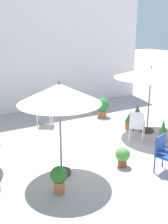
{
  "coord_description": "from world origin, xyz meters",
  "views": [
    {
      "loc": [
        -3.95,
        -6.28,
        3.26
      ],
      "look_at": [
        0.0,
        0.52,
        0.87
      ],
      "focal_mm": 43.86,
      "sensor_mm": 36.0,
      "label": 1
    }
  ],
  "objects_px": {
    "potted_plant_4": "(163,131)",
    "potted_plant_6": "(123,155)",
    "potted_plant_5": "(131,120)",
    "patio_chair_3": "(47,111)",
    "patio_chair_1": "(165,152)",
    "potted_plant_3": "(59,177)",
    "potted_plant_1": "(102,106)",
    "patio_umbrella_1": "(59,94)",
    "patio_umbrella_0": "(151,73)",
    "potted_plant_0": "(137,115)",
    "patio_chair_2": "(137,124)"
  },
  "relations": [
    {
      "from": "patio_chair_3",
      "to": "potted_plant_6",
      "type": "bearing_deg",
      "value": -83.49
    },
    {
      "from": "potted_plant_5",
      "to": "potted_plant_6",
      "type": "bearing_deg",
      "value": -133.54
    },
    {
      "from": "potted_plant_5",
      "to": "patio_umbrella_0",
      "type": "bearing_deg",
      "value": -54.38
    },
    {
      "from": "potted_plant_4",
      "to": "potted_plant_5",
      "type": "relative_size",
      "value": 1.06
    },
    {
      "from": "patio_chair_1",
      "to": "patio_chair_3",
      "type": "height_order",
      "value": "patio_chair_1"
    },
    {
      "from": "potted_plant_3",
      "to": "patio_chair_2",
      "type": "bearing_deg",
      "value": 22.25
    },
    {
      "from": "patio_chair_1",
      "to": "potted_plant_4",
      "type": "height_order",
      "value": "patio_chair_1"
    },
    {
      "from": "patio_umbrella_0",
      "to": "potted_plant_3",
      "type": "xyz_separation_m",
      "value": [
        -4.04,
        -1.76,
        -1.58
      ]
    },
    {
      "from": "patio_chair_3",
      "to": "potted_plant_3",
      "type": "bearing_deg",
      "value": -109.56
    },
    {
      "from": "patio_chair_2",
      "to": "potted_plant_5",
      "type": "relative_size",
      "value": 1.45
    },
    {
      "from": "patio_chair_1",
      "to": "potted_plant_6",
      "type": "bearing_deg",
      "value": 134.18
    },
    {
      "from": "patio_umbrella_0",
      "to": "patio_umbrella_1",
      "type": "height_order",
      "value": "patio_umbrella_1"
    },
    {
      "from": "potted_plant_1",
      "to": "potted_plant_4",
      "type": "height_order",
      "value": "potted_plant_1"
    },
    {
      "from": "patio_chair_2",
      "to": "potted_plant_1",
      "type": "distance_m",
      "value": 2.6
    },
    {
      "from": "patio_chair_1",
      "to": "potted_plant_4",
      "type": "bearing_deg",
      "value": 45.56
    },
    {
      "from": "patio_chair_3",
      "to": "patio_chair_2",
      "type": "bearing_deg",
      "value": -57.03
    },
    {
      "from": "potted_plant_1",
      "to": "patio_umbrella_1",
      "type": "bearing_deg",
      "value": -135.85
    },
    {
      "from": "potted_plant_3",
      "to": "potted_plant_6",
      "type": "relative_size",
      "value": 1.19
    },
    {
      "from": "potted_plant_3",
      "to": "potted_plant_5",
      "type": "xyz_separation_m",
      "value": [
        3.7,
        2.22,
        -0.02
      ]
    },
    {
      "from": "potted_plant_3",
      "to": "potted_plant_6",
      "type": "xyz_separation_m",
      "value": [
        1.85,
        0.27,
        -0.07
      ]
    },
    {
      "from": "potted_plant_5",
      "to": "potted_plant_4",
      "type": "bearing_deg",
      "value": -83.81
    },
    {
      "from": "patio_umbrella_0",
      "to": "potted_plant_4",
      "type": "distance_m",
      "value": 1.82
    },
    {
      "from": "patio_umbrella_0",
      "to": "potted_plant_0",
      "type": "xyz_separation_m",
      "value": [
        0.11,
        0.65,
        -1.54
      ]
    },
    {
      "from": "patio_umbrella_1",
      "to": "patio_chair_3",
      "type": "relative_size",
      "value": 2.5
    },
    {
      "from": "patio_chair_1",
      "to": "potted_plant_5",
      "type": "height_order",
      "value": "patio_chair_1"
    },
    {
      "from": "patio_umbrella_1",
      "to": "potted_plant_3",
      "type": "distance_m",
      "value": 1.74
    },
    {
      "from": "potted_plant_4",
      "to": "potted_plant_6",
      "type": "height_order",
      "value": "potted_plant_4"
    },
    {
      "from": "potted_plant_1",
      "to": "potted_plant_3",
      "type": "height_order",
      "value": "potted_plant_1"
    },
    {
      "from": "patio_chair_3",
      "to": "patio_umbrella_1",
      "type": "bearing_deg",
      "value": -107.41
    },
    {
      "from": "potted_plant_4",
      "to": "potted_plant_6",
      "type": "distance_m",
      "value": 2.1
    },
    {
      "from": "patio_chair_1",
      "to": "patio_chair_2",
      "type": "height_order",
      "value": "patio_chair_2"
    },
    {
      "from": "patio_umbrella_0",
      "to": "potted_plant_0",
      "type": "relative_size",
      "value": 3.12
    },
    {
      "from": "patio_chair_3",
      "to": "potted_plant_5",
      "type": "height_order",
      "value": "patio_chair_3"
    },
    {
      "from": "patio_chair_2",
      "to": "potted_plant_4",
      "type": "height_order",
      "value": "patio_chair_2"
    },
    {
      "from": "patio_chair_1",
      "to": "potted_plant_4",
      "type": "xyz_separation_m",
      "value": [
        1.31,
        1.34,
        -0.15
      ]
    },
    {
      "from": "patio_umbrella_0",
      "to": "patio_chair_2",
      "type": "height_order",
      "value": "patio_umbrella_0"
    },
    {
      "from": "potted_plant_5",
      "to": "potted_plant_6",
      "type": "xyz_separation_m",
      "value": [
        -1.86,
        -1.95,
        -0.06
      ]
    },
    {
      "from": "potted_plant_1",
      "to": "potted_plant_4",
      "type": "distance_m",
      "value": 2.97
    },
    {
      "from": "patio_umbrella_0",
      "to": "patio_chair_1",
      "type": "bearing_deg",
      "value": -124.24
    },
    {
      "from": "potted_plant_0",
      "to": "patio_chair_3",
      "type": "bearing_deg",
      "value": 149.68
    },
    {
      "from": "patio_chair_1",
      "to": "patio_chair_3",
      "type": "bearing_deg",
      "value": 104.11
    },
    {
      "from": "potted_plant_5",
      "to": "potted_plant_1",
      "type": "bearing_deg",
      "value": 92.1
    },
    {
      "from": "patio_umbrella_0",
      "to": "potted_plant_1",
      "type": "distance_m",
      "value": 2.61
    },
    {
      "from": "patio_umbrella_0",
      "to": "patio_chair_2",
      "type": "relative_size",
      "value": 2.4
    },
    {
      "from": "patio_chair_3",
      "to": "patio_umbrella_0",
      "type": "bearing_deg",
      "value": -40.61
    },
    {
      "from": "potted_plant_3",
      "to": "potted_plant_6",
      "type": "bearing_deg",
      "value": 8.25
    },
    {
      "from": "patio_chair_1",
      "to": "patio_chair_2",
      "type": "distance_m",
      "value": 1.85
    },
    {
      "from": "patio_chair_3",
      "to": "patio_chair_1",
      "type": "bearing_deg",
      "value": -75.89
    },
    {
      "from": "patio_chair_1",
      "to": "potted_plant_1",
      "type": "height_order",
      "value": "patio_chair_1"
    },
    {
      "from": "potted_plant_3",
      "to": "potted_plant_5",
      "type": "relative_size",
      "value": 0.91
    }
  ]
}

